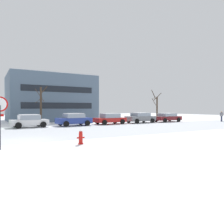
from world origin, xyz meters
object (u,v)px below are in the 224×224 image
object	(u,v)px
fire_hydrant	(81,137)
stop_sign	(0,112)
parked_car_maroon	(167,117)
pedestrian_crossing	(222,115)
parked_car_white	(29,121)
parked_car_gray	(140,118)
parked_car_red	(110,119)
parked_car_blue	(74,119)

from	to	relation	value
fire_hydrant	stop_sign	bearing A→B (deg)	175.62
parked_car_maroon	pedestrian_crossing	bearing A→B (deg)	-23.86
parked_car_white	pedestrian_crossing	bearing A→B (deg)	-7.76
parked_car_gray	parked_car_red	bearing A→B (deg)	-179.66
stop_sign	parked_car_maroon	distance (m)	26.36
stop_sign	parked_car_gray	bearing A→B (deg)	34.73
stop_sign	parked_car_gray	size ratio (longest dim) A/B	0.61
pedestrian_crossing	parked_car_red	bearing A→B (deg)	168.39
parked_car_white	parked_car_maroon	bearing A→B (deg)	-0.74
parked_car_gray	parked_car_maroon	size ratio (longest dim) A/B	0.96
stop_sign	parked_car_maroon	bearing A→B (deg)	28.27
pedestrian_crossing	parked_car_maroon	bearing A→B (deg)	156.14
parked_car_red	pedestrian_crossing	size ratio (longest dim) A/B	2.60
parked_car_gray	parked_car_maroon	world-z (taller)	parked_car_gray
parked_car_white	parked_car_blue	xyz separation A→B (m)	(4.95, -0.21, 0.04)
parked_car_white	parked_car_red	xyz separation A→B (m)	(9.91, -0.11, 0.01)
parked_car_red	pedestrian_crossing	xyz separation A→B (m)	(17.89, -3.67, 0.22)
parked_car_blue	fire_hydrant	bearing A→B (deg)	-108.18
fire_hydrant	parked_car_blue	bearing A→B (deg)	71.82
parked_car_red	parked_car_white	bearing A→B (deg)	179.35
parked_car_blue	parked_car_red	bearing A→B (deg)	1.14
stop_sign	parked_car_white	bearing A→B (deg)	75.15
fire_hydrant	pedestrian_crossing	xyz separation A→B (m)	(27.06, 9.25, 0.54)
parked_car_blue	parked_car_gray	world-z (taller)	parked_car_blue
stop_sign	parked_car_blue	distance (m)	15.07
parked_car_maroon	pedestrian_crossing	distance (m)	8.73
parked_car_gray	pedestrian_crossing	size ratio (longest dim) A/B	2.68
parked_car_maroon	parked_car_white	bearing A→B (deg)	179.26
parked_car_blue	pedestrian_crossing	bearing A→B (deg)	-8.89
fire_hydrant	parked_car_maroon	size ratio (longest dim) A/B	0.18
stop_sign	parked_car_maroon	world-z (taller)	stop_sign
parked_car_blue	parked_car_gray	size ratio (longest dim) A/B	0.94
parked_car_gray	pedestrian_crossing	world-z (taller)	pedestrian_crossing
stop_sign	parked_car_blue	world-z (taller)	stop_sign
parked_car_blue	parked_car_gray	distance (m)	9.91
stop_sign	parked_car_gray	xyz separation A→B (m)	(18.24, 12.64, -1.11)
parked_car_red	parked_car_gray	size ratio (longest dim) A/B	0.97
fire_hydrant	parked_car_blue	size ratio (longest dim) A/B	0.20
parked_car_white	pedestrian_crossing	distance (m)	28.05
fire_hydrant	parked_car_maroon	world-z (taller)	parked_car_maroon
parked_car_white	parked_car_gray	size ratio (longest dim) A/B	0.90
parked_car_white	parked_car_maroon	world-z (taller)	parked_car_white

